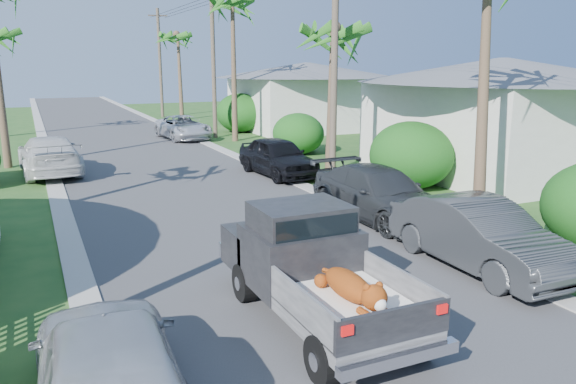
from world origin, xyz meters
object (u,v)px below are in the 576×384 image
parked_car_rd (183,128)px  house_right_far (307,98)px  utility_pole_c (213,62)px  utility_pole_d (160,62)px  parked_car_lf (49,155)px  house_right_near (499,121)px  parked_car_rf (278,157)px  utility_pole_b (334,63)px  pickup_truck (307,263)px  palm_r_d (178,35)px  parked_car_rn (479,235)px  parked_car_ln (109,371)px  parked_car_rm (379,195)px  palm_r_b (332,28)px

parked_car_rd → house_right_far: size_ratio=0.56×
utility_pole_c → utility_pole_d: bearing=90.0°
parked_car_lf → utility_pole_d: utility_pole_d is taller
house_right_near → utility_pole_c: utility_pole_c is taller
parked_car_rf → parked_car_rd: parked_car_rf is taller
house_right_far → utility_pole_b: 18.71m
pickup_truck → utility_pole_d: size_ratio=0.57×
pickup_truck → parked_car_rf: bearing=68.6°
parked_car_rf → parked_car_lf: parked_car_lf is taller
parked_car_rf → palm_r_d: bearing=81.1°
parked_car_rn → parked_car_ln: (-8.40, -2.46, 0.01)m
parked_car_ln → parked_car_rm: bearing=-138.7°
parked_car_lf → house_right_near: (17.33, -7.50, 1.41)m
utility_pole_b → house_right_far: bearing=66.5°
utility_pole_b → utility_pole_c: bearing=90.0°
parked_car_rd → utility_pole_b: bearing=-87.4°
parked_car_rd → parked_car_rn: bearing=-93.9°
parked_car_rn → palm_r_d: (2.45, 36.55, 5.95)m
utility_pole_b → house_right_near: bearing=-7.7°
parked_car_lf → utility_pole_b: size_ratio=0.62×
parked_car_rd → house_right_far: 9.69m
parked_car_rd → parked_car_lf: parked_car_lf is taller
utility_pole_b → utility_pole_c: 15.00m
pickup_truck → palm_r_b: size_ratio=0.71×
parked_car_rf → palm_r_d: 25.58m
pickup_truck → parked_car_rm: 6.91m
parked_car_ln → utility_pole_d: (9.95, 42.01, 3.81)m
palm_r_d → house_right_near: palm_r_d is taller
parked_car_rm → parked_car_rf: bearing=88.0°
parked_car_rn → parked_car_rm: bearing=87.2°
parked_car_rm → house_right_far: size_ratio=0.59×
palm_r_b → palm_r_d: bearing=90.2°
pickup_truck → parked_car_lf: size_ratio=0.92×
parked_car_rn → parked_car_rd: 24.69m
house_right_far → palm_r_d: bearing=123.0°
parked_car_ln → utility_pole_d: 43.34m
parked_car_rf → palm_r_b: palm_r_b is taller
parked_car_rd → house_right_near: house_right_near is taller
utility_pole_c → parked_car_rn: bearing=-93.6°
parked_car_rm → parked_car_ln: (-8.66, -6.86, 0.03)m
parked_car_rn → utility_pole_d: utility_pole_d is taller
palm_r_b → utility_pole_d: 28.05m
parked_car_rm → parked_car_rn: bearing=-95.8°
house_right_near → utility_pole_b: size_ratio=1.00×
pickup_truck → utility_pole_c: utility_pole_c is taller
parked_car_rf → palm_r_d: (2.24, 24.77, 5.95)m
pickup_truck → parked_car_ln: bearing=-152.7°
parked_car_rd → utility_pole_c: (2.00, -0.14, 3.89)m
house_right_near → utility_pole_d: utility_pole_d is taller
house_right_near → utility_pole_c: 17.79m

